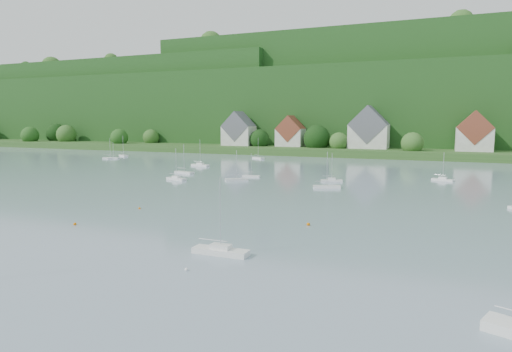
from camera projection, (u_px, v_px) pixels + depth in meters
The scene contains 12 objects.
far_shore_strip at pixel (361, 150), 201.82m from camera, with size 600.00×60.00×3.00m, color #2C5520.
forested_ridge at pixel (383, 106), 261.79m from camera, with size 620.00×181.22×69.89m.
village_building_0 at pixel (239, 132), 209.93m from camera, with size 14.00×10.40×16.00m.
village_building_1 at pixel (291, 134), 202.31m from camera, with size 12.00×9.36×14.00m.
village_building_2 at pixel (369, 131), 187.83m from camera, with size 16.00×11.44×18.00m.
village_building_3 at pixel (474, 134), 170.81m from camera, with size 13.00×10.40×15.50m.
near_sailboat_3 at pixel (221, 250), 49.44m from camera, with size 6.45×1.87×8.68m.
mooring_buoy_1 at pixel (186, 271), 44.13m from camera, with size 0.38×0.38×0.38m, color white.
mooring_buoy_2 at pixel (308, 225), 63.16m from camera, with size 0.51×0.51×0.51m, color orange.
mooring_buoy_3 at pixel (140, 209), 74.85m from camera, with size 0.38×0.38×0.38m, color orange.
mooring_buoy_5 at pixel (75, 225), 63.36m from camera, with size 0.45×0.45×0.45m, color orange.
far_sailboat_cluster at pixel (344, 173), 123.70m from camera, with size 200.35×77.39×8.71m.
Camera 1 is at (33.73, -4.51, 14.80)m, focal length 31.30 mm.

